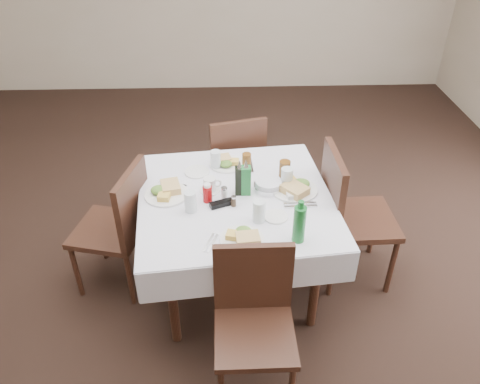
{
  "coord_description": "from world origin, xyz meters",
  "views": [
    {
      "loc": [
        0.05,
        -2.59,
        2.48
      ],
      "look_at": [
        0.14,
        -0.18,
        0.8
      ],
      "focal_mm": 35.0,
      "sensor_mm": 36.0,
      "label": 1
    }
  ],
  "objects_px": {
    "chair_east": "(346,210)",
    "dining_table": "(235,208)",
    "chair_west": "(121,222)",
    "oil_cruet_green": "(246,179)",
    "green_bottle": "(299,223)",
    "chair_north": "(235,160)",
    "oil_cruet_dark": "(240,179)",
    "ketchup_bottle": "(207,193)",
    "coffee_mug": "(210,185)",
    "chair_south": "(254,313)",
    "water_s": "(259,211)",
    "bread_basket": "(268,185)",
    "water_w": "(190,202)",
    "water_n": "(216,160)",
    "water_e": "(287,178)"
  },
  "relations": [
    {
      "from": "chair_east",
      "to": "water_n",
      "type": "distance_m",
      "value": 0.95
    },
    {
      "from": "chair_west",
      "to": "oil_cruet_green",
      "type": "height_order",
      "value": "oil_cruet_green"
    },
    {
      "from": "chair_east",
      "to": "water_e",
      "type": "relative_size",
      "value": 7.15
    },
    {
      "from": "chair_north",
      "to": "chair_west",
      "type": "xyz_separation_m",
      "value": [
        -0.78,
        -0.78,
        0.01
      ]
    },
    {
      "from": "coffee_mug",
      "to": "oil_cruet_dark",
      "type": "bearing_deg",
      "value": -9.98
    },
    {
      "from": "water_s",
      "to": "chair_west",
      "type": "bearing_deg",
      "value": 161.85
    },
    {
      "from": "chair_east",
      "to": "oil_cruet_dark",
      "type": "height_order",
      "value": "chair_east"
    },
    {
      "from": "chair_west",
      "to": "green_bottle",
      "type": "bearing_deg",
      "value": -23.38
    },
    {
      "from": "oil_cruet_dark",
      "to": "green_bottle",
      "type": "height_order",
      "value": "green_bottle"
    },
    {
      "from": "dining_table",
      "to": "water_e",
      "type": "distance_m",
      "value": 0.38
    },
    {
      "from": "chair_east",
      "to": "ketchup_bottle",
      "type": "xyz_separation_m",
      "value": [
        -0.93,
        -0.11,
        0.24
      ]
    },
    {
      "from": "chair_west",
      "to": "dining_table",
      "type": "bearing_deg",
      "value": -3.25
    },
    {
      "from": "water_s",
      "to": "coffee_mug",
      "type": "height_order",
      "value": "water_s"
    },
    {
      "from": "water_n",
      "to": "coffee_mug",
      "type": "height_order",
      "value": "water_n"
    },
    {
      "from": "water_n",
      "to": "water_w",
      "type": "distance_m",
      "value": 0.51
    },
    {
      "from": "chair_east",
      "to": "water_s",
      "type": "bearing_deg",
      "value": -152.56
    },
    {
      "from": "chair_north",
      "to": "water_e",
      "type": "relative_size",
      "value": 6.57
    },
    {
      "from": "chair_east",
      "to": "chair_west",
      "type": "relative_size",
      "value": 1.07
    },
    {
      "from": "dining_table",
      "to": "water_s",
      "type": "height_order",
      "value": "water_s"
    },
    {
      "from": "chair_north",
      "to": "water_w",
      "type": "distance_m",
      "value": 1.05
    },
    {
      "from": "chair_south",
      "to": "water_s",
      "type": "xyz_separation_m",
      "value": [
        0.05,
        0.48,
        0.32
      ]
    },
    {
      "from": "water_w",
      "to": "ketchup_bottle",
      "type": "bearing_deg",
      "value": 43.53
    },
    {
      "from": "dining_table",
      "to": "water_s",
      "type": "relative_size",
      "value": 9.61
    },
    {
      "from": "dining_table",
      "to": "chair_south",
      "type": "xyz_separation_m",
      "value": [
        0.08,
        -0.73,
        -0.16
      ]
    },
    {
      "from": "ketchup_bottle",
      "to": "water_e",
      "type": "bearing_deg",
      "value": 14.84
    },
    {
      "from": "dining_table",
      "to": "green_bottle",
      "type": "distance_m",
      "value": 0.59
    },
    {
      "from": "chair_east",
      "to": "dining_table",
      "type": "bearing_deg",
      "value": -174.51
    },
    {
      "from": "chair_south",
      "to": "water_e",
      "type": "distance_m",
      "value": 0.92
    },
    {
      "from": "chair_east",
      "to": "chair_south",
      "type": "bearing_deg",
      "value": -129.97
    },
    {
      "from": "chair_north",
      "to": "oil_cruet_green",
      "type": "relative_size",
      "value": 3.72
    },
    {
      "from": "coffee_mug",
      "to": "chair_west",
      "type": "bearing_deg",
      "value": -177.58
    },
    {
      "from": "water_w",
      "to": "green_bottle",
      "type": "distance_m",
      "value": 0.68
    },
    {
      "from": "chair_east",
      "to": "coffee_mug",
      "type": "xyz_separation_m",
      "value": [
        -0.91,
        -0.0,
        0.23
      ]
    },
    {
      "from": "chair_west",
      "to": "chair_north",
      "type": "bearing_deg",
      "value": 45.02
    },
    {
      "from": "chair_north",
      "to": "water_w",
      "type": "xyz_separation_m",
      "value": [
        -0.29,
        -0.96,
        0.3
      ]
    },
    {
      "from": "dining_table",
      "to": "chair_west",
      "type": "bearing_deg",
      "value": 176.75
    },
    {
      "from": "chair_east",
      "to": "coffee_mug",
      "type": "height_order",
      "value": "chair_east"
    },
    {
      "from": "oil_cruet_dark",
      "to": "coffee_mug",
      "type": "xyz_separation_m",
      "value": [
        -0.19,
        0.03,
        -0.06
      ]
    },
    {
      "from": "oil_cruet_dark",
      "to": "coffee_mug",
      "type": "height_order",
      "value": "oil_cruet_dark"
    },
    {
      "from": "water_s",
      "to": "bread_basket",
      "type": "bearing_deg",
      "value": 75.5
    },
    {
      "from": "water_w",
      "to": "coffee_mug",
      "type": "height_order",
      "value": "water_w"
    },
    {
      "from": "chair_south",
      "to": "water_w",
      "type": "xyz_separation_m",
      "value": [
        -0.35,
        0.59,
        0.32
      ]
    },
    {
      "from": "oil_cruet_dark",
      "to": "chair_north",
      "type": "bearing_deg",
      "value": 90.65
    },
    {
      "from": "bread_basket",
      "to": "coffee_mug",
      "type": "bearing_deg",
      "value": -178.78
    },
    {
      "from": "dining_table",
      "to": "bread_basket",
      "type": "height_order",
      "value": "bread_basket"
    },
    {
      "from": "oil_cruet_green",
      "to": "water_n",
      "type": "bearing_deg",
      "value": 121.63
    },
    {
      "from": "chair_north",
      "to": "oil_cruet_dark",
      "type": "bearing_deg",
      "value": -89.35
    },
    {
      "from": "chair_south",
      "to": "chair_north",
      "type": "bearing_deg",
      "value": 92.13
    },
    {
      "from": "oil_cruet_green",
      "to": "ketchup_bottle",
      "type": "relative_size",
      "value": 1.97
    },
    {
      "from": "chair_west",
      "to": "water_w",
      "type": "height_order",
      "value": "chair_west"
    }
  ]
}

